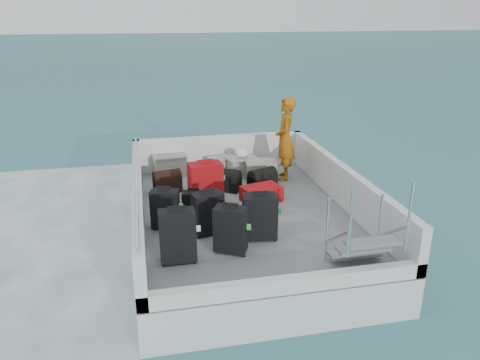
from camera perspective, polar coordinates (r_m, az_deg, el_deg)
The scene contains 22 objects.
ground at distance 8.16m, azimuth 0.54°, elevation -7.87°, with size 160.00×160.00×0.00m, color #1C5764.
ferry_hull at distance 8.03m, azimuth 0.55°, elevation -5.98°, with size 3.60×5.00×0.60m, color silver.
deck at distance 7.90m, azimuth 0.55°, elevation -3.96°, with size 3.30×4.70×0.02m, color gray.
deck_fittings at distance 7.54m, azimuth 3.67°, elevation -2.04°, with size 3.60×5.00×0.90m.
suitcase_0 at distance 6.30m, azimuth -7.62°, elevation -6.84°, with size 0.48×0.27×0.74m, color black.
suitcase_1 at distance 7.28m, azimuth -9.10°, elevation -3.58°, with size 0.42×0.24×0.63m, color black.
suitcase_2 at distance 7.45m, azimuth -5.64°, elevation -3.32°, with size 0.35×0.21×0.51m, color black.
suitcase_3 at distance 6.50m, azimuth -1.15°, elevation -6.12°, with size 0.44×0.26×0.67m, color black.
suitcase_4 at distance 7.03m, azimuth -3.94°, elevation -4.12°, with size 0.44×0.26×0.66m, color black.
suitcase_5 at distance 8.01m, azimuth -4.22°, elevation -0.59°, with size 0.56×0.34×0.77m, color #A10E0C.
suitcase_6 at distance 6.87m, azimuth 2.42°, elevation -4.55°, with size 0.50×0.29×0.69m, color black.
suitcase_8 at distance 8.31m, azimuth 2.62°, elevation -1.67°, with size 0.44×0.67×0.26m, color #A10E0C.
duffel_0 at distance 8.81m, azimuth -8.84°, elevation -0.40°, with size 0.50×0.30×0.32m, color black, non-canonical shape.
duffel_1 at distance 8.77m, azimuth -1.44°, elevation -0.26°, with size 0.45×0.30×0.32m, color black, non-canonical shape.
duffel_2 at distance 8.81m, azimuth 2.75°, elevation -0.18°, with size 0.51×0.30×0.32m, color black, non-canonical shape.
crate_0 at distance 9.73m, azimuth -8.58°, elevation 1.78°, with size 0.64×0.44×0.38m, color gray.
crate_1 at distance 9.72m, azimuth -2.17°, elevation 1.76°, with size 0.52×0.36×0.31m, color gray.
crate_2 at distance 9.57m, azimuth 0.23°, elevation 1.60°, with size 0.57×0.40×0.35m, color gray.
crate_3 at distance 9.36m, azimuth 2.58°, elevation 1.15°, with size 0.58×0.40×0.35m, color gray.
yellow_bag at distance 9.75m, azimuth 1.89°, elevation 1.55°, with size 0.28×0.26×0.22m, color yellow.
white_bag at distance 9.49m, azimuth 0.23°, elevation 3.11°, with size 0.24×0.24×0.18m, color white.
passenger at distance 9.24m, azimuth 5.53°, elevation 5.01°, with size 0.60×0.39×1.64m, color orange.
Camera 1 is at (-1.59, -7.04, 3.82)m, focal length 35.00 mm.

